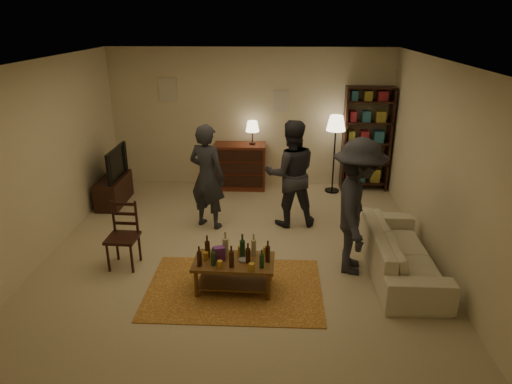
# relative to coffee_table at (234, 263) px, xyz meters

# --- Properties ---
(floor) EXTENTS (6.00, 6.00, 0.00)m
(floor) POSITION_rel_coffee_table_xyz_m (-0.01, 0.92, -0.38)
(floor) COLOR #C6B793
(floor) RESTS_ON ground
(room_shell) EXTENTS (6.00, 6.00, 6.00)m
(room_shell) POSITION_rel_coffee_table_xyz_m (-0.66, 3.90, 1.44)
(room_shell) COLOR beige
(room_shell) RESTS_ON ground
(rug) EXTENTS (2.20, 1.50, 0.01)m
(rug) POSITION_rel_coffee_table_xyz_m (0.00, -0.00, -0.37)
(rug) COLOR brown
(rug) RESTS_ON ground
(coffee_table) EXTENTS (1.02, 0.58, 0.75)m
(coffee_table) POSITION_rel_coffee_table_xyz_m (0.00, 0.00, 0.00)
(coffee_table) COLOR brown
(coffee_table) RESTS_ON ground
(dining_chair) EXTENTS (0.42, 0.42, 0.93)m
(dining_chair) POSITION_rel_coffee_table_xyz_m (-1.56, 0.55, 0.11)
(dining_chair) COLOR black
(dining_chair) RESTS_ON ground
(tv_stand) EXTENTS (0.40, 1.00, 1.06)m
(tv_stand) POSITION_rel_coffee_table_xyz_m (-2.46, 2.72, 0.01)
(tv_stand) COLOR black
(tv_stand) RESTS_ON ground
(dresser) EXTENTS (1.00, 0.50, 1.36)m
(dresser) POSITION_rel_coffee_table_xyz_m (-0.20, 3.64, 0.10)
(dresser) COLOR maroon
(dresser) RESTS_ON ground
(bookshelf) EXTENTS (0.90, 0.34, 2.02)m
(bookshelf) POSITION_rel_coffee_table_xyz_m (2.23, 3.70, 0.66)
(bookshelf) COLOR black
(bookshelf) RESTS_ON ground
(floor_lamp) EXTENTS (0.36, 0.36, 1.51)m
(floor_lamp) POSITION_rel_coffee_table_xyz_m (1.61, 3.52, 0.89)
(floor_lamp) COLOR black
(floor_lamp) RESTS_ON ground
(sofa) EXTENTS (0.81, 2.08, 0.61)m
(sofa) POSITION_rel_coffee_table_xyz_m (2.19, 0.52, -0.07)
(sofa) COLOR beige
(sofa) RESTS_ON ground
(person_left) EXTENTS (0.74, 0.63, 1.71)m
(person_left) POSITION_rel_coffee_table_xyz_m (-0.58, 1.85, 0.48)
(person_left) COLOR #26272D
(person_left) RESTS_ON ground
(person_right) EXTENTS (0.94, 0.78, 1.75)m
(person_right) POSITION_rel_coffee_table_xyz_m (0.74, 1.99, 0.50)
(person_right) COLOR #282931
(person_right) RESTS_ON ground
(person_by_sofa) EXTENTS (0.86, 1.28, 1.83)m
(person_by_sofa) POSITION_rel_coffee_table_xyz_m (1.57, 0.56, 0.54)
(person_by_sofa) COLOR #26272E
(person_by_sofa) RESTS_ON ground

